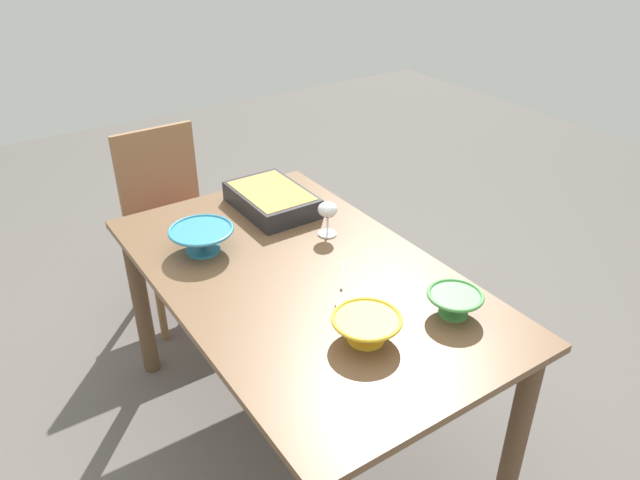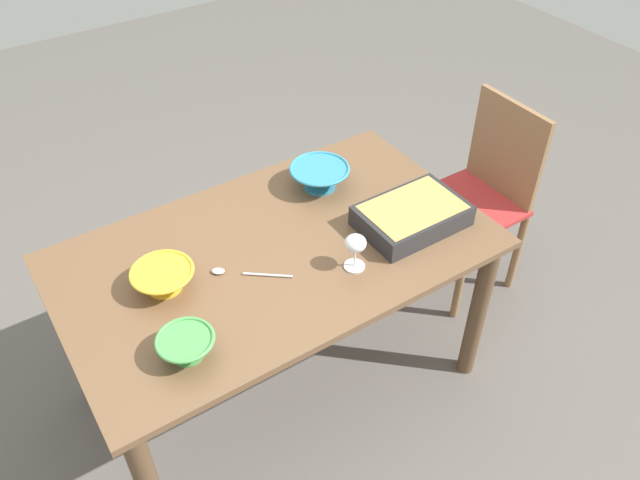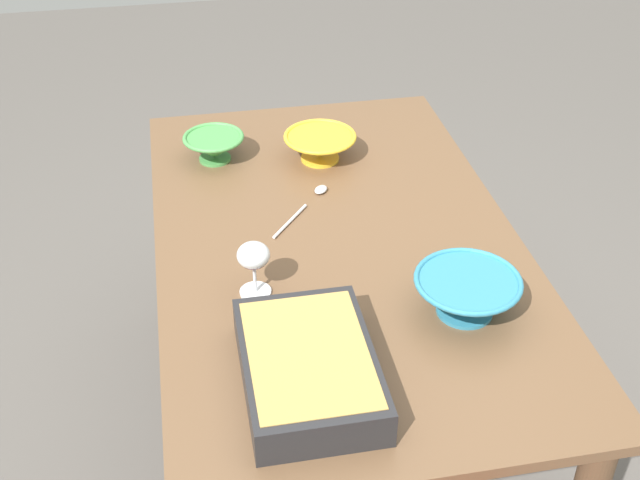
# 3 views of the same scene
# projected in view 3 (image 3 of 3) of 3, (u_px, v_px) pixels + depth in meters

# --- Properties ---
(ground_plane) EXTENTS (8.00, 8.00, 0.00)m
(ground_plane) POSITION_uv_depth(u_px,v_px,m) (334.00, 441.00, 2.44)
(ground_plane) COLOR #5B5651
(dining_table) EXTENTS (1.49, 0.89, 0.74)m
(dining_table) POSITION_uv_depth(u_px,v_px,m) (337.00, 276.00, 2.09)
(dining_table) COLOR brown
(dining_table) RESTS_ON ground_plane
(wine_glass) EXTENTS (0.07, 0.07, 0.13)m
(wine_glass) POSITION_uv_depth(u_px,v_px,m) (254.00, 259.00, 1.79)
(wine_glass) COLOR white
(wine_glass) RESTS_ON dining_table
(casserole_dish) EXTENTS (0.38, 0.25, 0.08)m
(casserole_dish) POSITION_uv_depth(u_px,v_px,m) (308.00, 366.00, 1.59)
(casserole_dish) COLOR #262628
(casserole_dish) RESTS_ON dining_table
(mixing_bowl) EXTENTS (0.21, 0.21, 0.08)m
(mixing_bowl) POSITION_uv_depth(u_px,v_px,m) (320.00, 145.00, 2.31)
(mixing_bowl) COLOR yellow
(mixing_bowl) RESTS_ON dining_table
(small_bowl) EXTENTS (0.23, 0.23, 0.09)m
(small_bowl) POSITION_uv_depth(u_px,v_px,m) (467.00, 293.00, 1.76)
(small_bowl) COLOR teal
(small_bowl) RESTS_ON dining_table
(serving_bowl) EXTENTS (0.17, 0.17, 0.08)m
(serving_bowl) POSITION_uv_depth(u_px,v_px,m) (214.00, 146.00, 2.31)
(serving_bowl) COLOR #4C994C
(serving_bowl) RESTS_ON dining_table
(serving_spoon) EXTENTS (0.22, 0.18, 0.01)m
(serving_spoon) POSITION_uv_depth(u_px,v_px,m) (310.00, 201.00, 2.15)
(serving_spoon) COLOR silver
(serving_spoon) RESTS_ON dining_table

